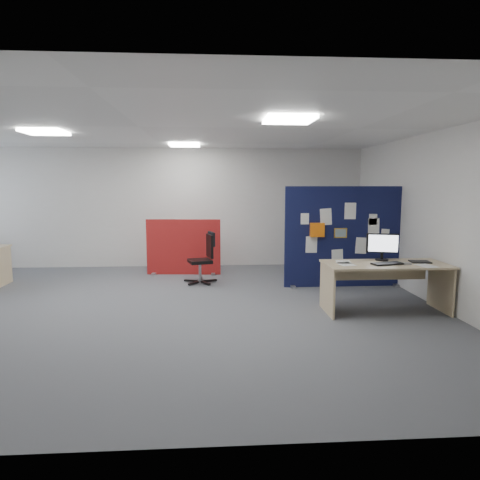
{
  "coord_description": "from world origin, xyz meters",
  "views": [
    {
      "loc": [
        1.04,
        -6.36,
        1.87
      ],
      "look_at": [
        1.48,
        0.37,
        1.0
      ],
      "focal_mm": 32.0,
      "sensor_mm": 36.0,
      "label": 1
    }
  ],
  "objects": [
    {
      "name": "wall_right",
      "position": [
        4.5,
        0.0,
        1.35
      ],
      "size": [
        0.02,
        7.0,
        2.7
      ],
      "primitive_type": "cube",
      "color": "silver",
      "rests_on": "floor"
    },
    {
      "name": "ceiling_lights",
      "position": [
        0.33,
        0.67,
        2.67
      ],
      "size": [
        4.1,
        4.1,
        0.04
      ],
      "color": "white",
      "rests_on": "ceiling"
    },
    {
      "name": "desk_papers",
      "position": [
        3.35,
        -0.39,
        0.73
      ],
      "size": [
        1.36,
        0.71,
        0.0
      ],
      "color": "white",
      "rests_on": "main_desk"
    },
    {
      "name": "main_desk",
      "position": [
        3.58,
        -0.3,
        0.56
      ],
      "size": [
        1.78,
        0.79,
        0.73
      ],
      "color": "#D0B685",
      "rests_on": "floor"
    },
    {
      "name": "ceiling",
      "position": [
        0.0,
        0.0,
        2.7
      ],
      "size": [
        9.0,
        7.0,
        0.02
      ],
      "primitive_type": "cube",
      "color": "white",
      "rests_on": "wall_back"
    },
    {
      "name": "wall_back",
      "position": [
        0.0,
        3.5,
        1.35
      ],
      "size": [
        9.0,
        0.02,
        2.7
      ],
      "primitive_type": "cube",
      "color": "silver",
      "rests_on": "floor"
    },
    {
      "name": "paper_tray",
      "position": [
        4.12,
        -0.3,
        0.74
      ],
      "size": [
        0.31,
        0.26,
        0.01
      ],
      "primitive_type": "cube",
      "rotation": [
        0.0,
        0.0,
        -0.13
      ],
      "color": "black",
      "rests_on": "main_desk"
    },
    {
      "name": "navy_divider",
      "position": [
        3.47,
        1.27,
        0.92
      ],
      "size": [
        2.24,
        0.3,
        1.85
      ],
      "color": "#0F163A",
      "rests_on": "floor"
    },
    {
      "name": "keyboard",
      "position": [
        3.56,
        -0.44,
        0.74
      ],
      "size": [
        0.48,
        0.28,
        0.02
      ],
      "primitive_type": "cube",
      "rotation": [
        0.0,
        0.0,
        0.23
      ],
      "color": "black",
      "rests_on": "main_desk"
    },
    {
      "name": "floor",
      "position": [
        0.0,
        0.0,
        0.0
      ],
      "size": [
        9.0,
        9.0,
        0.0
      ],
      "primitive_type": "plane",
      "color": "#56595E",
      "rests_on": "ground"
    },
    {
      "name": "mouse",
      "position": [
        3.84,
        -0.49,
        0.74
      ],
      "size": [
        0.1,
        0.07,
        0.03
      ],
      "primitive_type": "cube",
      "rotation": [
        0.0,
        0.0,
        0.08
      ],
      "color": "#959499",
      "rests_on": "main_desk"
    },
    {
      "name": "red_divider",
      "position": [
        0.44,
        2.54,
        0.57
      ],
      "size": [
        1.55,
        0.3,
        1.16
      ],
      "rotation": [
        0.0,
        0.0,
        -0.08
      ],
      "color": "maroon",
      "rests_on": "floor"
    },
    {
      "name": "wall_front",
      "position": [
        0.0,
        -3.5,
        1.35
      ],
      "size": [
        9.0,
        0.02,
        2.7
      ],
      "primitive_type": "cube",
      "color": "silver",
      "rests_on": "floor"
    },
    {
      "name": "office_chair",
      "position": [
        0.9,
        1.72,
        0.55
      ],
      "size": [
        0.64,
        0.62,
        0.96
      ],
      "rotation": [
        0.0,
        0.0,
        0.27
      ],
      "color": "black",
      "rests_on": "floor"
    },
    {
      "name": "monitor_main",
      "position": [
        3.62,
        -0.11,
        0.96
      ],
      "size": [
        0.46,
        0.2,
        0.41
      ],
      "rotation": [
        0.0,
        0.0,
        -0.26
      ],
      "color": "black",
      "rests_on": "main_desk"
    }
  ]
}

